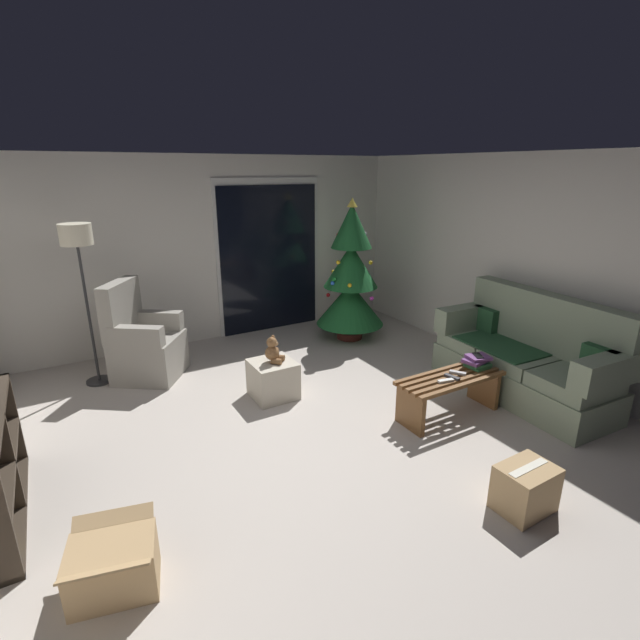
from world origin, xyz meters
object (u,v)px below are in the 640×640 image
(coffee_table, at_px, (450,390))
(cardboard_box_taped_mid_floor, at_px, (525,488))
(armchair, at_px, (144,344))
(cardboard_box_open_near_shelf, at_px, (114,567))
(teddy_bear_chestnut, at_px, (273,351))
(couch, at_px, (526,359))
(christmas_tree, at_px, (351,279))
(remote_silver, at_px, (458,373))
(remote_graphite, at_px, (452,377))
(remote_white, at_px, (446,381))
(book_stack, at_px, (477,361))
(ottoman, at_px, (273,379))
(floor_lamp, at_px, (78,251))
(cell_phone, at_px, (478,355))

(coffee_table, xyz_separation_m, cardboard_box_taped_mid_floor, (-0.50, -1.24, -0.11))
(armchair, height_order, cardboard_box_open_near_shelf, armchair)
(coffee_table, xyz_separation_m, teddy_bear_chestnut, (-1.31, 1.22, 0.24))
(cardboard_box_open_near_shelf, bearing_deg, armchair, 76.01)
(couch, relative_size, cardboard_box_open_near_shelf, 3.34)
(christmas_tree, bearing_deg, cardboard_box_taped_mid_floor, -103.96)
(remote_silver, relative_size, teddy_bear_chestnut, 0.55)
(remote_graphite, distance_m, cardboard_box_open_near_shelf, 3.14)
(coffee_table, xyz_separation_m, remote_white, (-0.13, -0.06, 0.15))
(coffee_table, distance_m, remote_graphite, 0.16)
(coffee_table, height_order, cardboard_box_taped_mid_floor, coffee_table)
(book_stack, distance_m, armchair, 3.67)
(remote_white, height_order, ottoman, remote_white)
(coffee_table, bearing_deg, remote_graphite, -120.49)
(cardboard_box_taped_mid_floor, bearing_deg, coffee_table, 68.02)
(ottoman, bearing_deg, floor_lamp, 139.82)
(coffee_table, height_order, cell_phone, cell_phone)
(christmas_tree, bearing_deg, book_stack, -89.94)
(couch, xyz_separation_m, cell_phone, (-0.66, 0.09, 0.14))
(coffee_table, bearing_deg, teddy_bear_chestnut, 137.01)
(cardboard_box_open_near_shelf, bearing_deg, cell_phone, 8.46)
(cell_phone, bearing_deg, armchair, 167.02)
(coffee_table, distance_m, ottoman, 1.80)
(ottoman, bearing_deg, remote_white, -47.43)
(armchair, bearing_deg, remote_white, -48.07)
(cell_phone, xyz_separation_m, cardboard_box_open_near_shelf, (-3.50, -0.52, -0.38))
(remote_silver, height_order, armchair, armchair)
(armchair, xyz_separation_m, floor_lamp, (-0.51, 0.11, 1.10))
(remote_graphite, relative_size, ottoman, 0.35)
(coffee_table, height_order, christmas_tree, christmas_tree)
(book_stack, height_order, teddy_bear_chestnut, teddy_bear_chestnut)
(armchair, height_order, teddy_bear_chestnut, armchair)
(couch, xyz_separation_m, coffee_table, (-1.04, 0.06, -0.12))
(cell_phone, bearing_deg, ottoman, 172.97)
(ottoman, bearing_deg, cell_phone, -35.13)
(ottoman, distance_m, teddy_bear_chestnut, 0.32)
(armchair, bearing_deg, coffee_table, -45.71)
(christmas_tree, height_order, armchair, christmas_tree)
(remote_silver, xyz_separation_m, cell_phone, (0.29, 0.02, 0.11))
(cardboard_box_open_near_shelf, bearing_deg, cardboard_box_taped_mid_floor, -15.99)
(cell_phone, relative_size, armchair, 0.13)
(armchair, bearing_deg, cardboard_box_open_near_shelf, -103.99)
(armchair, xyz_separation_m, cardboard_box_open_near_shelf, (-0.73, -2.93, -0.24))
(book_stack, xyz_separation_m, christmas_tree, (-0.00, 2.28, 0.39))
(ottoman, bearing_deg, cardboard_box_open_near_shelf, -136.22)
(remote_silver, height_order, remote_graphite, same)
(book_stack, relative_size, ottoman, 0.64)
(remote_white, height_order, floor_lamp, floor_lamp)
(remote_silver, height_order, ottoman, remote_silver)
(coffee_table, distance_m, teddy_bear_chestnut, 1.81)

